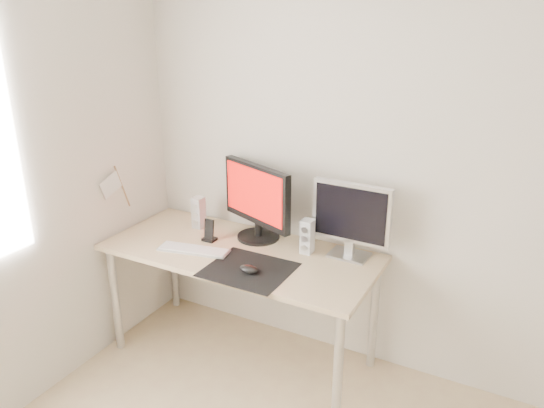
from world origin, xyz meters
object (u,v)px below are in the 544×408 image
(main_monitor, at_px, (257,199))
(keyboard, at_px, (194,250))
(second_monitor, at_px, (351,217))
(mouse, at_px, (249,269))
(speaker_left, at_px, (199,212))
(phone_dock, at_px, (209,234))
(desk, at_px, (240,262))
(speaker_right, at_px, (307,236))

(main_monitor, relative_size, keyboard, 1.22)
(second_monitor, bearing_deg, mouse, -132.15)
(second_monitor, bearing_deg, speaker_left, -176.84)
(main_monitor, relative_size, speaker_left, 2.61)
(phone_dock, bearing_deg, mouse, -30.35)
(desk, distance_m, keyboard, 0.28)
(mouse, bearing_deg, speaker_right, 65.63)
(phone_dock, bearing_deg, speaker_right, 11.96)
(speaker_right, distance_m, phone_dock, 0.61)
(main_monitor, height_order, speaker_left, main_monitor)
(second_monitor, distance_m, keyboard, 0.92)
(phone_dock, bearing_deg, second_monitor, 13.34)
(mouse, height_order, desk, mouse)
(speaker_left, bearing_deg, main_monitor, 3.50)
(mouse, xyz_separation_m, speaker_left, (-0.60, 0.39, 0.08))
(mouse, distance_m, second_monitor, 0.63)
(main_monitor, relative_size, speaker_right, 2.61)
(second_monitor, distance_m, phone_dock, 0.87)
(second_monitor, bearing_deg, main_monitor, -177.09)
(second_monitor, bearing_deg, speaker_right, -163.22)
(keyboard, bearing_deg, speaker_left, 120.01)
(main_monitor, xyz_separation_m, speaker_left, (-0.41, -0.03, -0.15))
(keyboard, height_order, phone_dock, phone_dock)
(mouse, xyz_separation_m, second_monitor, (0.40, 0.44, 0.22))
(speaker_left, xyz_separation_m, speaker_right, (0.76, -0.01, 0.00))
(mouse, height_order, second_monitor, second_monitor)
(second_monitor, height_order, speaker_left, second_monitor)
(mouse, bearing_deg, speaker_left, 147.05)
(main_monitor, bearing_deg, desk, -91.36)
(second_monitor, xyz_separation_m, speaker_right, (-0.23, -0.07, -0.14))
(keyboard, bearing_deg, phone_dock, 90.18)
(speaker_left, distance_m, phone_dock, 0.23)
(speaker_left, bearing_deg, mouse, -32.95)
(main_monitor, height_order, keyboard, main_monitor)
(desk, distance_m, phone_dock, 0.26)
(phone_dock, bearing_deg, desk, -7.78)
(main_monitor, bearing_deg, mouse, -66.06)
(keyboard, bearing_deg, desk, 29.47)
(mouse, distance_m, keyboard, 0.43)
(desk, height_order, speaker_right, speaker_right)
(main_monitor, relative_size, second_monitor, 1.17)
(mouse, relative_size, desk, 0.07)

